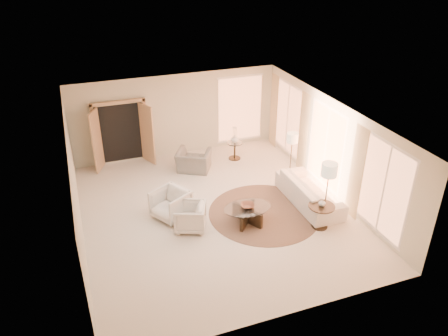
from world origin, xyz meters
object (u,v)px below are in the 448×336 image
object	(u,v)px
floor_lamp_near	(292,140)
floor_lamp_far	(329,172)
coffee_table	(247,213)
side_vase	(235,139)
end_table	(321,212)
bowl	(248,206)
side_table	(235,149)
end_vase	(322,203)
sofa	(309,192)
armchair_left	(171,203)
accent_chair	(194,158)
armchair_right	(190,216)

from	to	relation	value
floor_lamp_near	floor_lamp_far	bearing A→B (deg)	-96.87
coffee_table	side_vase	distance (m)	3.81
end_table	bowl	distance (m)	1.89
side_table	floor_lamp_near	size ratio (longest dim) A/B	0.42
side_table	bowl	world-z (taller)	side_table
coffee_table	end_vase	bearing A→B (deg)	-26.08
sofa	coffee_table	size ratio (longest dim) A/B	1.73
coffee_table	side_vase	xyz separation A→B (m)	(1.05, 3.64, 0.45)
armchair_left	side_vase	distance (m)	3.96
bowl	side_table	bearing A→B (deg)	73.87
armchair_left	accent_chair	xyz separation A→B (m)	(1.33, 2.36, 0.02)
armchair_right	sofa	bearing A→B (deg)	112.80
end_vase	side_table	bearing A→B (deg)	98.23
end_vase	armchair_right	bearing A→B (deg)	161.26
coffee_table	bowl	size ratio (longest dim) A/B	3.94
coffee_table	bowl	xyz separation A→B (m)	(0.00, -0.00, 0.22)
sofa	end_table	distance (m)	1.17
sofa	side_vase	size ratio (longest dim) A/B	8.86
armchair_left	floor_lamp_near	world-z (taller)	floor_lamp_near
armchair_right	coffee_table	distance (m)	1.52
side_table	side_vase	bearing A→B (deg)	-90.00
bowl	sofa	bearing A→B (deg)	8.32
coffee_table	floor_lamp_near	xyz separation A→B (m)	(2.26, 1.92, 0.95)
floor_lamp_far	bowl	size ratio (longest dim) A/B	4.72
sofa	floor_lamp_far	size ratio (longest dim) A/B	1.44
sofa	floor_lamp_far	bearing A→B (deg)	177.04
floor_lamp_far	sofa	bearing A→B (deg)	86.80
floor_lamp_far	side_vase	xyz separation A→B (m)	(-0.91, 4.23, -0.70)
floor_lamp_near	armchair_right	bearing A→B (deg)	-155.98
end_vase	coffee_table	bearing A→B (deg)	153.92
floor_lamp_far	end_vase	size ratio (longest dim) A/B	9.03
sofa	end_vase	bearing A→B (deg)	164.83
side_table	end_vase	bearing A→B (deg)	-81.77
sofa	side_vase	bearing A→B (deg)	16.20
end_table	side_vase	size ratio (longest dim) A/B	2.47
bowl	floor_lamp_near	bearing A→B (deg)	40.38
end_vase	floor_lamp_near	bearing A→B (deg)	78.43
sofa	floor_lamp_near	size ratio (longest dim) A/B	1.67
coffee_table	side_vase	bearing A→B (deg)	73.87
sofa	bowl	distance (m)	2.04
floor_lamp_far	end_vase	xyz separation A→B (m)	(-0.26, -0.24, -0.71)
armchair_left	end_vase	world-z (taller)	armchair_left
accent_chair	floor_lamp_near	size ratio (longest dim) A/B	0.71
armchair_left	bowl	distance (m)	2.06
armchair_right	coffee_table	bearing A→B (deg)	102.55
armchair_left	accent_chair	world-z (taller)	accent_chair
end_table	side_vase	xyz separation A→B (m)	(-0.65, 4.47, 0.30)
armchair_left	end_table	bearing A→B (deg)	33.13
end_table	end_vase	bearing A→B (deg)	0.00
side_table	end_vase	xyz separation A→B (m)	(0.65, -4.47, 0.36)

